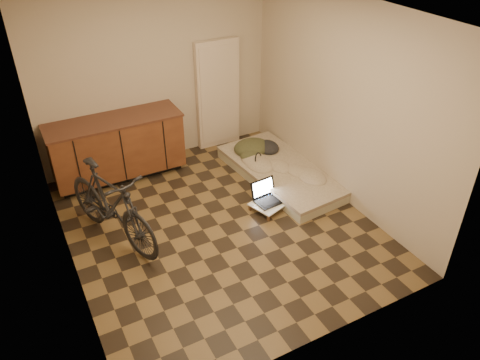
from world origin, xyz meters
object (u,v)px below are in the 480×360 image
bicycle (110,201)px  lap_desk (273,201)px  futon (282,172)px  laptop (267,196)px

bicycle → lap_desk: bicycle is taller
futon → laptop: laptop is taller
lap_desk → bicycle: bearing=152.8°
bicycle → futon: 2.55m
bicycle → futon: bicycle is taller
laptop → lap_desk: bearing=-47.8°
lap_desk → laptop: 0.10m
bicycle → laptop: 2.01m
bicycle → laptop: bearing=-28.2°
lap_desk → laptop: size_ratio=1.70×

